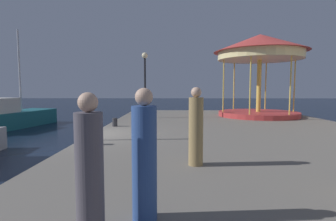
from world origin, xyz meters
TOP-DOWN VIEW (x-y plane):
  - ground_plane at (0.00, 0.00)m, footprint 120.00×120.00m
  - quay_dock at (6.07, 0.00)m, footprint 12.14×22.83m
  - sailboat_teal at (-7.62, 6.25)m, footprint 3.71×7.46m
  - carousel at (8.85, 6.77)m, footprint 5.87×5.87m
  - lamp_post_mid_promenade at (1.57, 5.71)m, footprint 0.36×0.36m
  - bollard_north at (0.63, -2.03)m, footprint 0.24×0.24m
  - bollard_south at (0.49, 2.07)m, footprint 0.24×0.24m
  - person_by_the_water at (2.85, -6.81)m, footprint 0.34×0.34m
  - person_mid_promenade at (2.22, -7.17)m, footprint 0.34×0.34m
  - person_far_corner at (3.78, -4.21)m, footprint 0.34×0.34m

SIDE VIEW (x-z plane):
  - ground_plane at x=0.00m, z-range 0.00..0.00m
  - quay_dock at x=6.07m, z-range 0.00..0.80m
  - sailboat_teal at x=-7.62m, z-range -2.54..4.06m
  - bollard_north at x=0.63m, z-range 0.80..1.20m
  - bollard_south at x=0.49m, z-range 0.80..1.20m
  - person_mid_promenade at x=2.22m, z-range 0.74..2.50m
  - person_by_the_water at x=2.85m, z-range 0.74..2.55m
  - person_far_corner at x=3.78m, z-range 0.74..2.58m
  - lamp_post_mid_promenade at x=1.57m, z-range 1.56..5.53m
  - carousel at x=8.85m, z-range 2.08..7.34m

